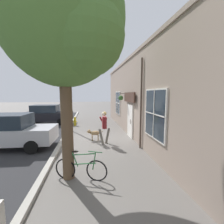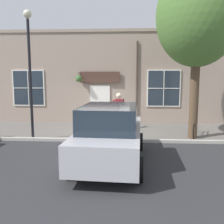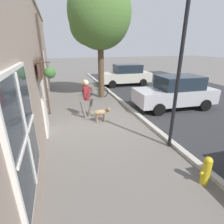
# 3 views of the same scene
# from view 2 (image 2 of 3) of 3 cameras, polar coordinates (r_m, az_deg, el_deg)

# --- Properties ---
(ground_plane) EXTENTS (90.00, 90.00, 0.00)m
(ground_plane) POSITION_cam_2_polar(r_m,az_deg,el_deg) (11.98, -1.95, -4.35)
(ground_plane) COLOR #66605B
(curb_and_road) EXTENTS (10.10, 28.00, 0.12)m
(curb_and_road) POSITION_cam_2_polar(r_m,az_deg,el_deg) (6.43, -6.92, -15.36)
(curb_and_road) COLOR #B2ADA3
(curb_and_road) RESTS_ON ground_plane
(storefront_facade) EXTENTS (0.95, 18.00, 5.14)m
(storefront_facade) POSITION_cam_2_polar(r_m,az_deg,el_deg) (14.04, -1.21, 8.01)
(storefront_facade) COLOR gray
(storefront_facade) RESTS_ON ground_plane
(pedestrian_walking) EXTENTS (0.68, 0.55, 1.81)m
(pedestrian_walking) POSITION_cam_2_polar(r_m,az_deg,el_deg) (12.13, 1.52, 1.10)
(pedestrian_walking) COLOR #6B665B
(pedestrian_walking) RESTS_ON ground_plane
(dog_on_leash) EXTENTS (0.99, 0.30, 0.67)m
(dog_on_leash) POSITION_cam_2_polar(r_m,az_deg,el_deg) (11.74, -2.19, -2.41)
(dog_on_leash) COLOR #997A51
(dog_on_leash) RESTS_ON ground_plane
(street_tree_by_curb) EXTENTS (3.67, 3.30, 6.99)m
(street_tree_by_curb) POSITION_cam_2_polar(r_m,az_deg,el_deg) (11.23, 19.27, 19.20)
(street_tree_by_curb) COLOR brown
(street_tree_by_curb) RESTS_ON ground_plane
(leaning_bicycle) EXTENTS (1.67, 0.58, 0.99)m
(leaning_bicycle) POSITION_cam_2_polar(r_m,az_deg,el_deg) (11.52, 18.34, -3.32)
(leaning_bicycle) COLOR black
(leaning_bicycle) RESTS_ON ground_plane
(parked_car_mid_block) EXTENTS (4.39, 2.13, 1.75)m
(parked_car_mid_block) POSITION_cam_2_polar(r_m,az_deg,el_deg) (7.42, -0.40, -5.09)
(parked_car_mid_block) COLOR #B7B7BC
(parked_car_mid_block) RESTS_ON ground_plane
(street_lamp) EXTENTS (0.32, 0.32, 5.13)m
(street_lamp) POSITION_cam_2_polar(r_m,az_deg,el_deg) (10.57, -18.37, 11.75)
(street_lamp) COLOR black
(street_lamp) RESTS_ON ground_plane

